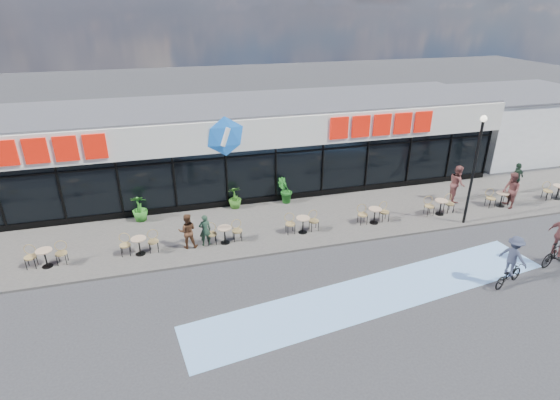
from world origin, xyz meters
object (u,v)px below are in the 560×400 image
(pedestrian_a, at_px, (511,190))
(pedestrian_b, at_px, (457,183))
(cyclist_b, at_px, (559,245))
(patron_right, at_px, (187,231))
(potted_plant_mid, at_px, (235,197))
(patron_left, at_px, (205,230))
(cyclist_a, at_px, (511,265))
(lamp_post, at_px, (475,161))
(pedestrian_c, at_px, (516,178))
(potted_plant_right, at_px, (285,191))
(potted_plant_left, at_px, (139,208))

(pedestrian_a, xyz_separation_m, pedestrian_b, (-2.08, 1.41, 0.04))
(pedestrian_b, xyz_separation_m, cyclist_b, (0.20, -6.17, -0.14))
(patron_right, bearing_deg, potted_plant_mid, -122.02)
(potted_plant_mid, bearing_deg, patron_left, -119.15)
(cyclist_a, bearing_deg, lamp_post, 72.06)
(potted_plant_mid, xyz_separation_m, pedestrian_b, (11.11, -2.12, 0.39))
(pedestrian_c, height_order, cyclist_b, cyclist_b)
(potted_plant_right, height_order, pedestrian_b, pedestrian_b)
(patron_right, bearing_deg, lamp_post, -179.20)
(cyclist_b, bearing_deg, potted_plant_right, 136.82)
(potted_plant_right, bearing_deg, cyclist_a, -55.89)
(potted_plant_right, bearing_deg, patron_left, -143.85)
(pedestrian_b, bearing_deg, potted_plant_left, 104.71)
(lamp_post, bearing_deg, potted_plant_right, 150.00)
(lamp_post, bearing_deg, pedestrian_a, 15.08)
(potted_plant_left, xyz_separation_m, pedestrian_a, (17.72, -3.34, 0.27))
(cyclist_a, bearing_deg, pedestrian_a, 49.27)
(potted_plant_mid, bearing_deg, patron_right, -127.83)
(pedestrian_c, relative_size, cyclist_a, 0.85)
(pedestrian_a, height_order, cyclist_a, cyclist_a)
(potted_plant_right, distance_m, patron_right, 6.03)
(lamp_post, height_order, potted_plant_mid, lamp_post)
(potted_plant_mid, relative_size, potted_plant_right, 0.84)
(cyclist_a, bearing_deg, potted_plant_left, 146.25)
(potted_plant_left, xyz_separation_m, cyclist_b, (15.84, -8.11, 0.17))
(cyclist_a, bearing_deg, cyclist_b, 12.84)
(pedestrian_b, bearing_deg, patron_left, 116.88)
(potted_plant_left, bearing_deg, cyclist_b, -27.10)
(potted_plant_left, distance_m, patron_left, 4.11)
(pedestrian_c, distance_m, cyclist_b, 7.06)
(potted_plant_left, height_order, potted_plant_mid, potted_plant_left)
(potted_plant_mid, distance_m, pedestrian_c, 14.90)
(pedestrian_a, distance_m, cyclist_b, 5.12)
(potted_plant_mid, bearing_deg, cyclist_b, -36.27)
(potted_plant_right, relative_size, pedestrian_a, 0.74)
(lamp_post, distance_m, cyclist_a, 5.27)
(pedestrian_a, relative_size, pedestrian_c, 1.07)
(pedestrian_a, xyz_separation_m, cyclist_b, (-1.88, -4.76, -0.10))
(pedestrian_a, height_order, pedestrian_c, pedestrian_a)
(patron_left, distance_m, pedestrian_c, 16.62)
(pedestrian_b, height_order, cyclist_a, cyclist_a)
(potted_plant_left, relative_size, pedestrian_c, 0.75)
(cyclist_a, bearing_deg, pedestrian_b, 69.35)
(lamp_post, distance_m, pedestrian_a, 3.90)
(patron_left, xyz_separation_m, pedestrian_a, (15.02, -0.25, 0.21))
(pedestrian_a, relative_size, cyclist_a, 0.90)
(cyclist_b, bearing_deg, pedestrian_a, 68.45)
(patron_left, bearing_deg, lamp_post, 167.01)
(potted_plant_mid, distance_m, patron_right, 4.17)
(patron_right, height_order, pedestrian_b, pedestrian_b)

